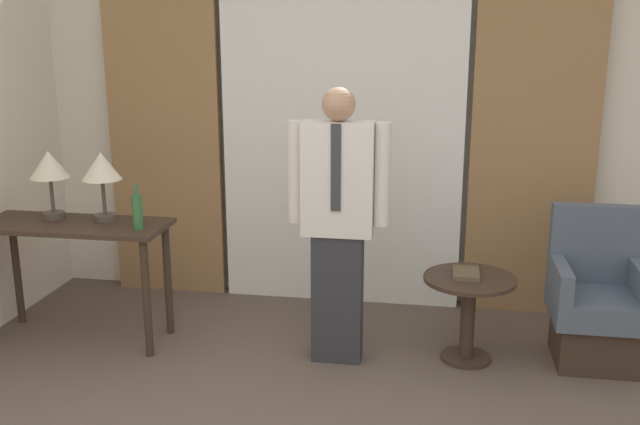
{
  "coord_description": "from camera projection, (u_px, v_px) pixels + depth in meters",
  "views": [
    {
      "loc": [
        0.68,
        -2.24,
        1.99
      ],
      "look_at": [
        0.04,
        1.62,
        0.97
      ],
      "focal_mm": 40.0,
      "sensor_mm": 36.0,
      "label": 1
    }
  ],
  "objects": [
    {
      "name": "bottle_near_edge",
      "position": [
        137.0,
        211.0,
        4.35
      ],
      "size": [
        0.06,
        0.06,
        0.28
      ],
      "color": "#336638",
      "rests_on": "desk"
    },
    {
      "name": "book",
      "position": [
        466.0,
        273.0,
        4.3
      ],
      "size": [
        0.16,
        0.22,
        0.03
      ],
      "color": "brown",
      "rests_on": "side_table"
    },
    {
      "name": "armchair",
      "position": [
        596.0,
        306.0,
        4.33
      ],
      "size": [
        0.54,
        0.54,
        0.94
      ],
      "color": "#38281E",
      "rests_on": "ground_plane"
    },
    {
      "name": "curtain_drape_right",
      "position": [
        534.0,
        134.0,
        4.86
      ],
      "size": [
        0.85,
        0.06,
        2.58
      ],
      "color": "#997047",
      "rests_on": "ground_plane"
    },
    {
      "name": "person",
      "position": [
        338.0,
        217.0,
        4.2
      ],
      "size": [
        0.6,
        0.2,
        1.67
      ],
      "color": "#2D2D33",
      "rests_on": "ground_plane"
    },
    {
      "name": "table_lamp_right",
      "position": [
        102.0,
        170.0,
        4.49
      ],
      "size": [
        0.25,
        0.25,
        0.44
      ],
      "color": "#4C4238",
      "rests_on": "desk"
    },
    {
      "name": "wall_back",
      "position": [
        344.0,
        118.0,
        5.18
      ],
      "size": [
        10.0,
        0.06,
        2.7
      ],
      "color": "silver",
      "rests_on": "ground_plane"
    },
    {
      "name": "side_table",
      "position": [
        468.0,
        304.0,
        4.32
      ],
      "size": [
        0.55,
        0.55,
        0.54
      ],
      "color": "#38281E",
      "rests_on": "ground_plane"
    },
    {
      "name": "curtain_drape_left",
      "position": [
        164.0,
        125.0,
        5.28
      ],
      "size": [
        0.85,
        0.06,
        2.58
      ],
      "color": "#997047",
      "rests_on": "ground_plane"
    },
    {
      "name": "table_lamp_left",
      "position": [
        49.0,
        168.0,
        4.55
      ],
      "size": [
        0.25,
        0.25,
        0.44
      ],
      "color": "#4C4238",
      "rests_on": "desk"
    },
    {
      "name": "desk",
      "position": [
        75.0,
        243.0,
        4.55
      ],
      "size": [
        1.21,
        0.47,
        0.79
      ],
      "color": "#38281E",
      "rests_on": "ground_plane"
    },
    {
      "name": "curtain_sheer_center",
      "position": [
        342.0,
        129.0,
        5.07
      ],
      "size": [
        1.73,
        0.06,
        2.58
      ],
      "color": "white",
      "rests_on": "ground_plane"
    }
  ]
}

